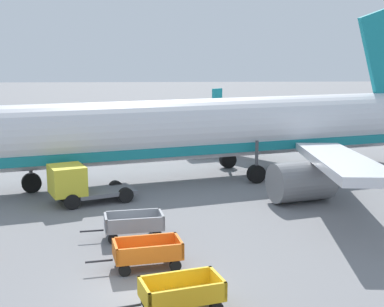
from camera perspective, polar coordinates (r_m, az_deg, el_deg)
name	(u,v)px	position (r m, az deg, el deg)	size (l,w,h in m)	color
ground_plane	(144,292)	(19.28, -4.96, -14.08)	(220.00, 220.00, 0.00)	slate
airplane	(220,129)	(34.55, 2.96, 2.53)	(36.91, 29.97, 11.34)	silver
baggage_cart_third_in_row	(181,293)	(17.72, -1.12, -14.25)	(3.61, 2.07, 1.07)	gold
baggage_cart_fourth_in_row	(147,253)	(20.95, -4.65, -10.17)	(3.63, 1.88, 1.07)	orange
baggage_cart_far_end	(134,225)	(24.11, -6.05, -7.31)	(3.62, 1.80, 1.07)	gray
service_truck_beside_carts	(77,184)	(29.48, -11.83, -3.06)	(4.77, 3.49, 2.10)	slate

